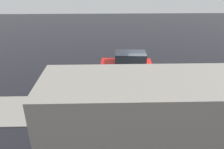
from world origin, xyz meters
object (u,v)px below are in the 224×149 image
(moving_hatchback, at_px, (127,65))
(sign_post, at_px, (98,86))
(fire_hydrant, at_px, (104,93))
(pedestrian, at_px, (92,89))

(moving_hatchback, relative_size, sign_post, 1.66)
(fire_hydrant, distance_m, sign_post, 1.72)
(moving_hatchback, distance_m, sign_post, 4.89)
(sign_post, bearing_deg, moving_hatchback, -115.73)
(moving_hatchback, distance_m, fire_hydrant, 3.69)
(moving_hatchback, xyz_separation_m, pedestrian, (2.61, 3.13, -0.34))
(fire_hydrant, bearing_deg, sign_post, 75.46)
(moving_hatchback, bearing_deg, sign_post, 64.27)
(fire_hydrant, distance_m, pedestrian, 0.87)
(pedestrian, bearing_deg, fire_hydrant, 177.55)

